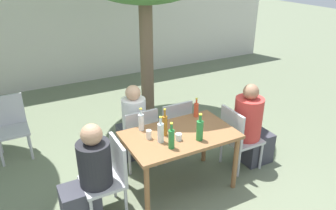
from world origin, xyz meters
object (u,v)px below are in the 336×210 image
at_px(patio_chair_0, 110,174).
at_px(green_bottle_3, 171,138).
at_px(patio_chair_2, 139,135).
at_px(green_bottle_1, 200,130).
at_px(soda_bottle_4, 196,109).
at_px(drinking_glass_0, 179,137).
at_px(drinking_glass_1, 149,135).
at_px(patio_chair_3, 173,126).
at_px(patio_chair_1, 238,136).
at_px(patio_chair_4, 10,123).
at_px(person_seated_1, 251,129).
at_px(person_seated_2, 132,127).
at_px(amber_bottle_2, 165,125).
at_px(dining_table_front, 180,141).
at_px(person_seated_0, 88,179).
at_px(water_bottle_0, 141,122).
at_px(water_bottle_5, 161,132).

relative_size(patio_chair_0, green_bottle_3, 2.87).
relative_size(patio_chair_2, green_bottle_1, 2.70).
relative_size(soda_bottle_4, drinking_glass_0, 3.19).
bearing_deg(green_bottle_3, drinking_glass_1, 114.24).
bearing_deg(patio_chair_3, green_bottle_3, 59.76).
bearing_deg(patio_chair_2, patio_chair_1, 151.19).
relative_size(patio_chair_4, drinking_glass_0, 10.87).
xyz_separation_m(person_seated_1, drinking_glass_1, (-1.48, 0.07, 0.27)).
bearing_deg(person_seated_2, amber_bottle_2, 96.53).
xyz_separation_m(patio_chair_0, green_bottle_1, (1.01, -0.22, 0.39)).
relative_size(patio_chair_1, patio_chair_2, 1.00).
bearing_deg(person_seated_1, dining_table_front, 90.00).
xyz_separation_m(drinking_glass_0, drinking_glass_1, (-0.28, 0.19, 0.01)).
bearing_deg(patio_chair_2, green_bottle_3, 91.58).
relative_size(patio_chair_4, person_seated_0, 0.77).
bearing_deg(person_seated_2, drinking_glass_0, 100.10).
xyz_separation_m(patio_chair_0, person_seated_2, (0.62, 0.87, 0.01)).
xyz_separation_m(person_seated_2, drinking_glass_0, (0.17, -0.98, 0.29)).
xyz_separation_m(person_seated_1, water_bottle_0, (-1.47, 0.30, 0.33)).
relative_size(person_seated_2, drinking_glass_0, 14.15).
xyz_separation_m(soda_bottle_4, water_bottle_5, (-0.69, -0.35, 0.02)).
height_order(patio_chair_4, green_bottle_3, green_bottle_3).
distance_m(patio_chair_1, drinking_glass_1, 1.29).
distance_m(person_seated_2, soda_bottle_4, 0.95).
height_order(dining_table_front, person_seated_0, person_seated_0).
bearing_deg(green_bottle_1, water_bottle_0, 133.11).
bearing_deg(person_seated_1, drinking_glass_1, 87.29).
relative_size(patio_chair_2, person_seated_2, 0.77).
distance_m(patio_chair_0, patio_chair_4, 1.98).
distance_m(person_seated_1, amber_bottle_2, 1.33).
height_order(patio_chair_2, green_bottle_3, green_bottle_3).
distance_m(patio_chair_1, drinking_glass_0, 1.02).
bearing_deg(patio_chair_2, soda_bottle_4, 153.70).
bearing_deg(person_seated_1, drinking_glass_0, 95.53).
distance_m(patio_chair_2, patio_chair_3, 0.52).
bearing_deg(amber_bottle_2, green_bottle_1, -43.52).
bearing_deg(patio_chair_2, patio_chair_3, -180.00).
xyz_separation_m(patio_chair_3, person_seated_2, (-0.52, 0.24, 0.01)).
height_order(water_bottle_0, amber_bottle_2, amber_bottle_2).
distance_m(person_seated_2, amber_bottle_2, 0.90).
bearing_deg(dining_table_front, person_seated_0, -180.00).
distance_m(patio_chair_0, green_bottle_1, 1.11).
height_order(patio_chair_3, amber_bottle_2, amber_bottle_2).
bearing_deg(drinking_glass_0, patio_chair_0, 171.74).
relative_size(person_seated_0, green_bottle_1, 3.49).
bearing_deg(soda_bottle_4, water_bottle_5, -153.04).
bearing_deg(green_bottle_3, patio_chair_1, 11.32).
distance_m(patio_chair_0, patio_chair_3, 1.30).
bearing_deg(water_bottle_5, patio_chair_4, 128.46).
height_order(person_seated_1, water_bottle_0, person_seated_1).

